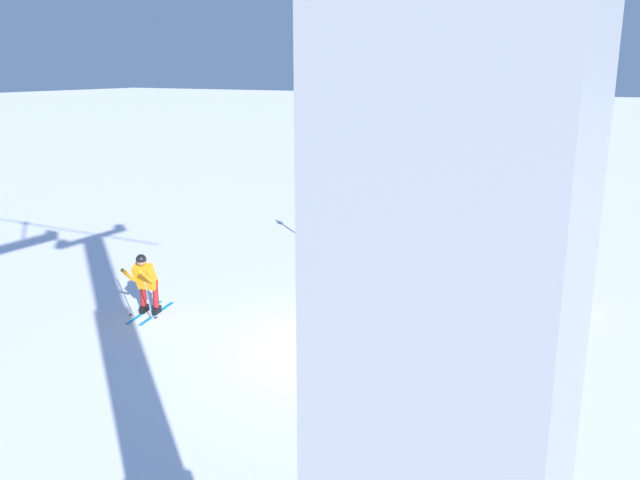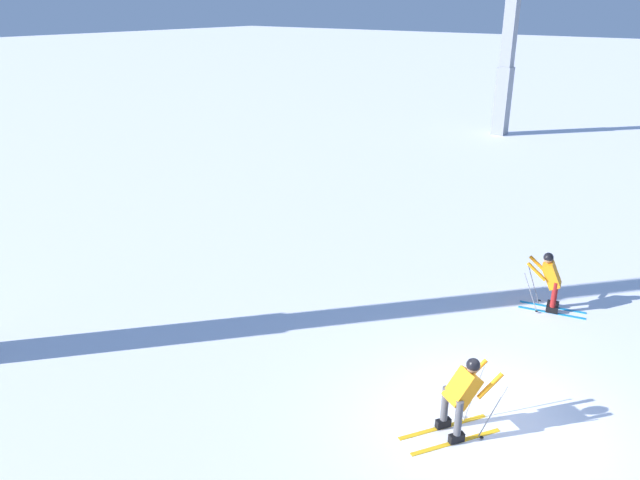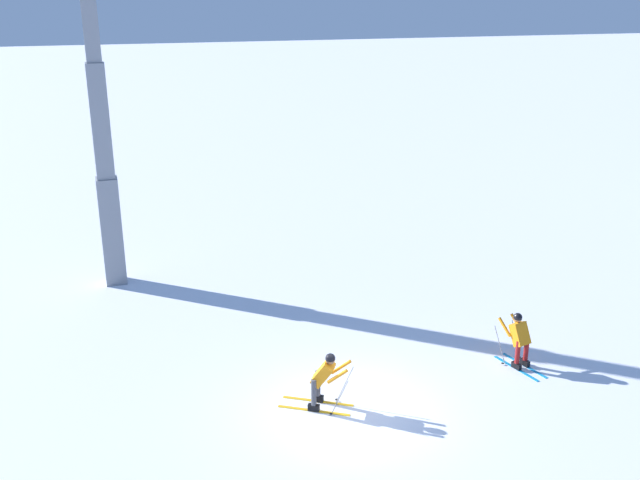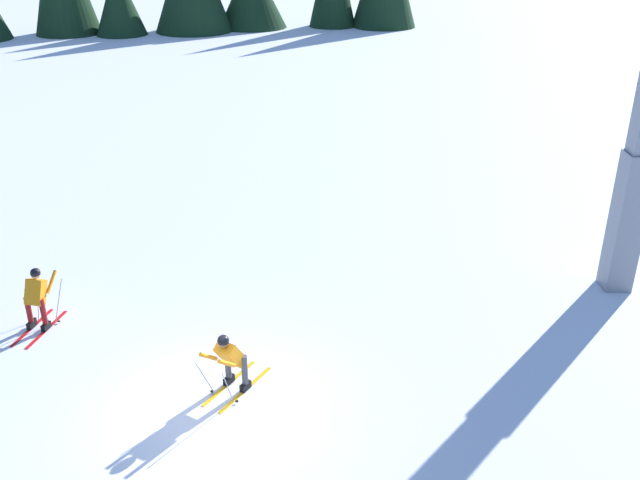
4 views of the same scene
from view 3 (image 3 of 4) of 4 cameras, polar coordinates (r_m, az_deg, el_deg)
ground_plane at (r=17.74m, az=2.62°, el=-13.47°), size 260.00×260.00×0.00m
skier_carving_main at (r=17.40m, az=0.29°, el=-10.86°), size 1.82×1.43×1.63m
lift_tower_near at (r=24.44m, az=-17.04°, el=7.57°), size 0.69×3.00×11.77m
skier_distant_downhill at (r=19.94m, az=15.69°, el=-7.46°), size 0.89×1.63×1.62m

